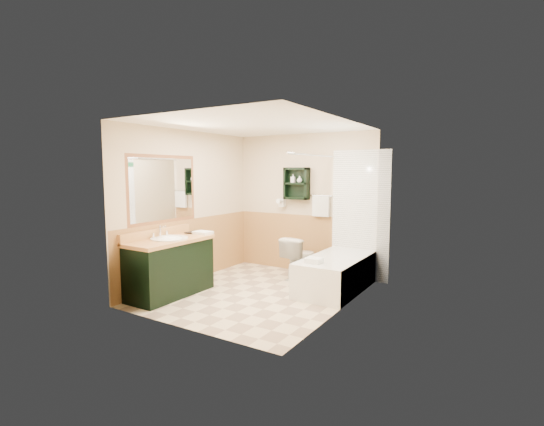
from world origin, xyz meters
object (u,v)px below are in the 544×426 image
Objects in this scene: vanity at (170,267)px; soap_bottle_b at (300,180)px; vanity_book at (189,226)px; soap_bottle_a at (293,181)px; wall_shelf at (296,183)px; toilet at (300,258)px; bathtub at (336,274)px; hair_dryer at (282,203)px.

soap_bottle_b is at bearing 65.65° from vanity.
soap_bottle_b reaches higher than vanity_book.
vanity_book is 1.41× the size of soap_bottle_a.
soap_bottle_a reaches higher than vanity_book.
wall_shelf is 0.79× the size of toilet.
wall_shelf is 3.76× the size of soap_bottle_a.
vanity_book is (-1.32, -1.20, 0.57)m from toilet.
vanity_book is at bearing 47.61° from toilet.
bathtub is at bearing 162.27° from toilet.
wall_shelf reaches higher than bathtub.
toilet is 1.34m from soap_bottle_a.
vanity is at bearing -114.35° from soap_bottle_b.
soap_bottle_b is at bearing 0.00° from soap_bottle_a.
wall_shelf is at bearing 67.10° from vanity.
soap_bottle_b is at bearing -4.64° from wall_shelf.
bathtub is (1.03, -0.67, -1.30)m from wall_shelf.
bathtub is 0.84m from toilet.
wall_shelf is 4.78× the size of soap_bottle_b.
soap_bottle_b is (1.12, 1.55, 0.70)m from vanity_book.
soap_bottle_a is at bearing -175.54° from wall_shelf.
wall_shelf is at bearing 4.46° from soap_bottle_a.
toilet is 4.76× the size of soap_bottle_a.
soap_bottle_b is (0.06, -0.01, 0.06)m from wall_shelf.
toilet is (1.15, 1.77, -0.06)m from vanity.
hair_dryer is at bearing 68.92° from vanity_book.
hair_dryer is 0.34× the size of toilet.
soap_bottle_a is (-1.09, 0.67, 1.35)m from bathtub.
hair_dryer is 1.77m from vanity_book.
soap_bottle_a reaches higher than vanity.
vanity is 2.11m from toilet.
vanity is 1.83× the size of toilet.
hair_dryer is (-0.30, 0.02, -0.35)m from wall_shelf.
bathtub is 7.24× the size of vanity_book.
vanity_book is at bearing -125.97° from soap_bottle_b.
hair_dryer is 0.46m from soap_bottle_a.
vanity is at bearing -112.90° from wall_shelf.
vanity_book is 2.03m from soap_bottle_b.
soap_bottle_b reaches higher than toilet.
wall_shelf is 0.37× the size of bathtub.
wall_shelf reaches higher than soap_bottle_a.
hair_dryer reaches higher than bathtub.
bathtub is at bearing -34.69° from soap_bottle_b.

